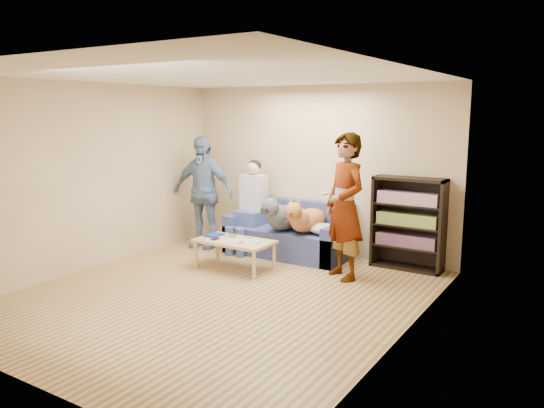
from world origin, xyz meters
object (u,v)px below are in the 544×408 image
Objects in this scene: sofa at (289,236)px; dog_tan at (306,219)px; person_standing_right at (345,207)px; dog_gray at (284,216)px; person_standing_left at (203,192)px; coffee_table at (235,243)px; notebook_blue at (214,235)px; person_seated at (250,203)px; camera_silver at (233,235)px; bookshelf at (408,221)px.

dog_tan is (0.38, -0.17, 0.35)m from sofa.
dog_gray is (-1.20, 0.45, -0.32)m from person_standing_right.
person_standing_left reaches higher than coffee_table.
sofa is at bearing 4.28° from person_standing_left.
dog_tan is (1.03, 0.88, 0.20)m from notebook_blue.
person_seated is 1.27× the size of dog_tan.
person_seated is at bearing -162.64° from person_standing_right.
camera_silver is 2.49m from bookshelf.
person_standing_left is at bearing -169.87° from bookshelf.
sofa is 0.82m from person_seated.
dog_gray is at bearing 63.48° from camera_silver.
person_standing_right is 1.32× the size of person_seated.
notebook_blue is 0.29m from camera_silver.
camera_silver is at bearing -40.00° from person_standing_left.
dog_gray is (0.39, 0.78, 0.20)m from camera_silver.
coffee_table is at bearing -130.14° from person_standing_right.
person_standing_right is at bearing -15.73° from person_standing_left.
coffee_table is 2.46m from bookshelf.
dog_gray is 0.36m from dog_tan.
dog_tan is at bearing 47.17° from camera_silver.
person_standing_left is 1.45× the size of dog_gray.
coffee_table is at bearing -106.68° from dog_gray.
person_standing_left is at bearing 138.05° from notebook_blue.
person_standing_left is 1.24× the size of person_seated.
person_standing_right reaches higher than person_standing_left.
person_standing_left reaches higher than bookshelf.
person_standing_left is at bearing -164.52° from person_seated.
person_seated is 1.17× the size of dog_gray.
sofa is 1.46× the size of bookshelf.
person_standing_left is 1.48m from dog_gray.
person_seated reaches higher than notebook_blue.
dog_tan is 1.47m from bookshelf.
person_standing_right reaches higher than coffee_table.
notebook_blue is 0.21× the size of dog_gray.
notebook_blue reaches higher than coffee_table.
person_standing_left is at bearing -174.38° from dog_tan.
person_standing_right is at bearing -15.50° from person_seated.
sofa is (0.65, 1.04, -0.15)m from notebook_blue.
notebook_blue is (0.78, -0.70, -0.48)m from person_standing_left.
person_seated is 2.47m from bookshelf.
coffee_table is at bearing -124.14° from dog_tan.
camera_silver is 0.07× the size of person_seated.
notebook_blue is at bearing -90.12° from person_seated.
bookshelf is (2.45, 0.36, -0.09)m from person_seated.
person_standing_right is 1.54m from sofa.
sofa is 1.86m from bookshelf.
person_standing_right is at bearing -123.32° from bookshelf.
bookshelf is at bearing 7.40° from sofa.
notebook_blue is 2.77m from bookshelf.
bookshelf reaches higher than camera_silver.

